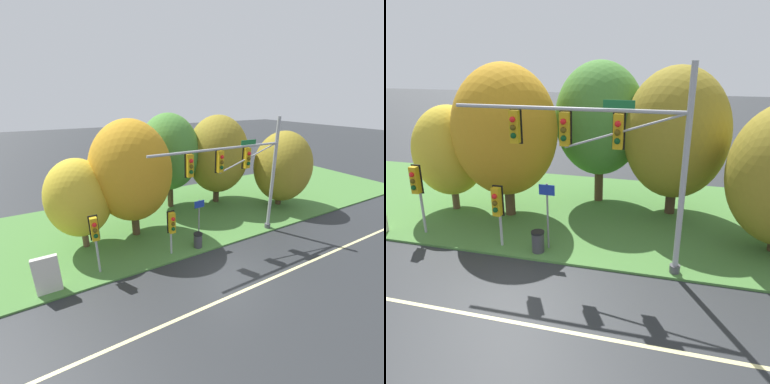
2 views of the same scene
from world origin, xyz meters
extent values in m
plane|color=#282B2D|center=(0.00, 0.00, 0.00)|extent=(160.00, 160.00, 0.00)
cube|color=beige|center=(0.00, -1.20, 0.00)|extent=(36.00, 0.16, 0.01)
cube|color=#477A38|center=(0.00, 8.25, 0.05)|extent=(48.00, 11.50, 0.10)
cylinder|color=#9EA0A5|center=(5.44, 2.93, 3.92)|extent=(0.22, 0.22, 7.65)
cylinder|color=#4C4C51|center=(5.44, 2.93, 0.25)|extent=(0.40, 0.40, 0.30)
cylinder|color=#9EA0A5|center=(1.12, 2.93, 6.11)|extent=(8.63, 0.14, 0.14)
cylinder|color=#9EA0A5|center=(3.28, 2.93, 5.41)|extent=(4.34, 0.08, 1.48)
cube|color=gold|center=(3.08, 2.93, 5.38)|extent=(0.34, 0.28, 1.22)
cube|color=black|center=(3.08, 3.09, 5.38)|extent=(0.46, 0.04, 1.34)
sphere|color=red|center=(3.08, 2.75, 5.68)|extent=(0.22, 0.22, 0.22)
sphere|color=#51420C|center=(3.08, 2.75, 5.38)|extent=(0.22, 0.22, 0.22)
sphere|color=#0C4219|center=(3.08, 2.75, 5.08)|extent=(0.22, 0.22, 0.22)
cube|color=gold|center=(1.12, 2.93, 5.38)|extent=(0.34, 0.28, 1.22)
cube|color=black|center=(1.12, 3.09, 5.38)|extent=(0.46, 0.04, 1.34)
sphere|color=red|center=(1.12, 2.75, 5.68)|extent=(0.22, 0.22, 0.22)
sphere|color=#51420C|center=(1.12, 2.75, 5.38)|extent=(0.22, 0.22, 0.22)
sphere|color=#0C4219|center=(1.12, 2.75, 5.08)|extent=(0.22, 0.22, 0.22)
cube|color=gold|center=(-0.84, 2.93, 5.38)|extent=(0.34, 0.28, 1.22)
cube|color=black|center=(-0.84, 3.09, 5.38)|extent=(0.46, 0.04, 1.34)
sphere|color=red|center=(-0.84, 2.75, 5.68)|extent=(0.22, 0.22, 0.22)
sphere|color=#51420C|center=(-0.84, 2.75, 5.38)|extent=(0.22, 0.22, 0.22)
sphere|color=#0C4219|center=(-0.84, 2.75, 5.08)|extent=(0.22, 0.22, 0.22)
cube|color=#196B33|center=(3.08, 2.88, 6.33)|extent=(1.10, 0.04, 0.28)
cylinder|color=#9EA0A5|center=(-1.90, 3.28, 1.43)|extent=(0.12, 0.12, 2.66)
cube|color=gold|center=(-1.90, 3.08, 2.20)|extent=(0.34, 0.28, 1.22)
cube|color=black|center=(-1.90, 3.24, 2.20)|extent=(0.46, 0.04, 1.34)
sphere|color=red|center=(-1.90, 2.90, 2.50)|extent=(0.22, 0.22, 0.22)
sphere|color=#51420C|center=(-1.90, 2.90, 2.20)|extent=(0.22, 0.22, 0.22)
sphere|color=#0C4219|center=(-1.90, 2.90, 1.90)|extent=(0.22, 0.22, 0.22)
cylinder|color=#9EA0A5|center=(-5.94, 3.55, 1.70)|extent=(0.12, 0.12, 3.20)
cube|color=gold|center=(-5.94, 3.35, 2.74)|extent=(0.34, 0.28, 1.22)
cube|color=black|center=(-5.94, 3.51, 2.74)|extent=(0.46, 0.04, 1.34)
sphere|color=red|center=(-5.94, 3.17, 3.04)|extent=(0.22, 0.22, 0.22)
sphere|color=#51420C|center=(-5.94, 3.17, 2.74)|extent=(0.22, 0.22, 0.22)
sphere|color=#0C4219|center=(-5.94, 3.17, 2.44)|extent=(0.22, 0.22, 0.22)
cylinder|color=slate|center=(0.14, 3.56, 1.56)|extent=(0.08, 0.08, 2.92)
cube|color=#193399|center=(0.14, 3.53, 2.75)|extent=(0.67, 0.03, 0.44)
cylinder|color=brown|center=(-6.19, 6.60, 1.19)|extent=(0.37, 0.37, 2.18)
ellipsoid|color=gold|center=(-6.19, 6.60, 3.31)|extent=(3.73, 3.73, 4.67)
cylinder|color=#4C3823|center=(-3.00, 6.60, 1.60)|extent=(0.51, 0.51, 2.99)
ellipsoid|color=#C68C1E|center=(-3.00, 6.60, 4.49)|extent=(5.11, 5.11, 6.38)
cylinder|color=#4C3823|center=(1.03, 9.82, 1.75)|extent=(0.48, 0.48, 3.30)
ellipsoid|color=#478433|center=(1.03, 9.82, 4.74)|extent=(4.84, 4.84, 6.05)
cylinder|color=#423021|center=(5.06, 8.91, 1.50)|extent=(0.52, 0.52, 2.79)
ellipsoid|color=olive|center=(5.06, 8.91, 4.32)|extent=(5.18, 5.18, 6.48)
cylinder|color=#38383D|center=(-0.17, 3.13, 0.53)|extent=(0.52, 0.52, 0.85)
cylinder|color=black|center=(-0.17, 3.13, 0.99)|extent=(0.56, 0.56, 0.08)
camera|label=1|loc=(-7.17, -8.75, 8.75)|focal=24.00mm
camera|label=2|loc=(5.04, -10.03, 7.80)|focal=35.00mm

